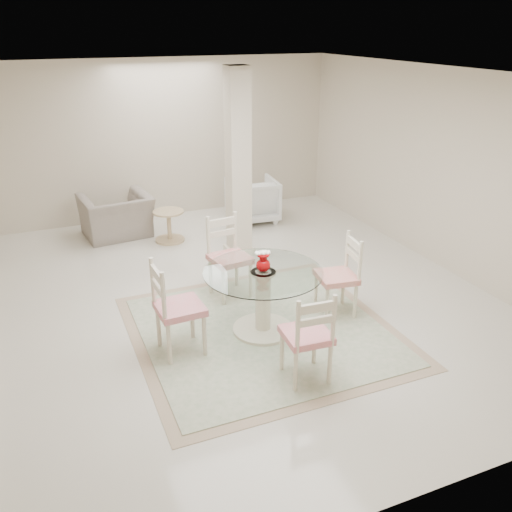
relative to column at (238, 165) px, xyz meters
name	(u,v)px	position (x,y,z in m)	size (l,w,h in m)	color
ground	(239,295)	(-0.50, -1.30, -1.35)	(7.00, 7.00, 0.00)	silver
room_shell	(237,152)	(-0.50, -1.30, 0.51)	(6.02, 7.02, 2.71)	beige
column	(238,165)	(0.00, 0.00, 0.00)	(0.30, 0.30, 2.70)	beige
area_rug	(263,331)	(-0.57, -2.22, -1.34)	(2.84, 2.84, 0.02)	tan
dining_table	(263,301)	(-0.57, -2.22, -0.97)	(1.30, 1.30, 0.75)	#EEE6C4
red_vase	(263,262)	(-0.57, -2.22, -0.49)	(0.18, 0.16, 0.24)	#AA0509
dining_chair_east	(342,270)	(0.45, -2.19, -0.78)	(0.49, 0.49, 1.08)	#F0E6C5
dining_chair_north	(227,251)	(-0.62, -1.20, -0.75)	(0.51, 0.51, 1.15)	beige
dining_chair_west	(172,302)	(-1.59, -2.26, -0.74)	(0.49, 0.48, 1.15)	beige
dining_chair_south	(310,331)	(-0.54, -3.24, -0.78)	(0.46, 0.46, 1.08)	beige
recliner_taupe	(117,216)	(-1.57, 1.43, -1.01)	(1.05, 0.92, 0.69)	gray
armchair_white	(252,200)	(0.74, 1.28, -0.97)	(0.80, 0.83, 0.75)	silver
side_table	(169,227)	(-0.85, 0.89, -1.12)	(0.48, 0.48, 0.50)	tan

